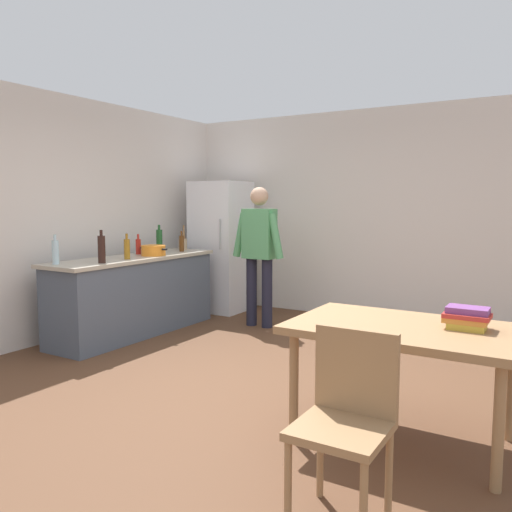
{
  "coord_description": "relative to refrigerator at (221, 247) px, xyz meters",
  "views": [
    {
      "loc": [
        2.26,
        -3.54,
        1.53
      ],
      "look_at": [
        -0.55,
        1.11,
        0.96
      ],
      "focal_mm": 36.49,
      "sensor_mm": 36.0,
      "label": 1
    }
  ],
  "objects": [
    {
      "name": "bottle_sauce_red",
      "position": [
        -0.24,
        -1.38,
        0.1
      ],
      "size": [
        0.06,
        0.06,
        0.24
      ],
      "color": "#B22319",
      "rests_on": "kitchen_counter"
    },
    {
      "name": "wall_back",
      "position": [
        1.9,
        0.6,
        0.45
      ],
      "size": [
        6.4,
        0.12,
        2.7
      ],
      "primitive_type": "cube",
      "color": "silver",
      "rests_on": "ground_plane"
    },
    {
      "name": "dining_table",
      "position": [
        3.3,
        -2.7,
        -0.23
      ],
      "size": [
        1.4,
        0.9,
        0.75
      ],
      "color": "#9E754C",
      "rests_on": "ground_plane"
    },
    {
      "name": "ground_plane",
      "position": [
        1.9,
        -2.4,
        -0.9
      ],
      "size": [
        14.0,
        14.0,
        0.0
      ],
      "primitive_type": "plane",
      "color": "brown"
    },
    {
      "name": "bottle_oil_amber",
      "position": [
        0.04,
        -1.84,
        0.12
      ],
      "size": [
        0.06,
        0.06,
        0.28
      ],
      "color": "#996619",
      "rests_on": "kitchen_counter"
    },
    {
      "name": "refrigerator",
      "position": [
        0.0,
        0.0,
        0.0
      ],
      "size": [
        0.7,
        0.67,
        1.8
      ],
      "color": "white",
      "rests_on": "ground_plane"
    },
    {
      "name": "kitchen_counter",
      "position": [
        -0.1,
        -1.6,
        -0.45
      ],
      "size": [
        0.64,
        2.2,
        0.9
      ],
      "color": "#4C5666",
      "rests_on": "ground_plane"
    },
    {
      "name": "bottle_wine_green",
      "position": [
        -0.19,
        -1.06,
        0.15
      ],
      "size": [
        0.08,
        0.08,
        0.34
      ],
      "color": "#1E5123",
      "rests_on": "kitchen_counter"
    },
    {
      "name": "bottle_wine_dark",
      "position": [
        0.08,
        -2.23,
        0.15
      ],
      "size": [
        0.08,
        0.08,
        0.34
      ],
      "color": "black",
      "rests_on": "kitchen_counter"
    },
    {
      "name": "person",
      "position": [
        0.95,
        -0.55,
        0.08
      ],
      "size": [
        0.7,
        0.22,
        1.7
      ],
      "color": "#1E1E2D",
      "rests_on": "ground_plane"
    },
    {
      "name": "utensil_jar",
      "position": [
        -0.17,
        -0.62,
        0.08
      ],
      "size": [
        0.11,
        0.11,
        0.32
      ],
      "color": "tan",
      "rests_on": "kitchen_counter"
    },
    {
      "name": "cooking_pot",
      "position": [
        0.02,
        -1.4,
        0.06
      ],
      "size": [
        0.4,
        0.28,
        0.12
      ],
      "color": "orange",
      "rests_on": "kitchen_counter"
    },
    {
      "name": "book_stack",
      "position": [
        3.65,
        -2.59,
        -0.08
      ],
      "size": [
        0.27,
        0.19,
        0.13
      ],
      "color": "gold",
      "rests_on": "dining_table"
    },
    {
      "name": "wall_left",
      "position": [
        -0.7,
        -2.2,
        0.45
      ],
      "size": [
        0.12,
        5.6,
        2.7
      ],
      "primitive_type": "cube",
      "color": "silver",
      "rests_on": "ground_plane"
    },
    {
      "name": "chair",
      "position": [
        3.3,
        -3.67,
        -0.37
      ],
      "size": [
        0.42,
        0.42,
        0.91
      ],
      "rotation": [
        0.0,
        0.0,
        0.07
      ],
      "color": "#9E754C",
      "rests_on": "ground_plane"
    },
    {
      "name": "bottle_water_clear",
      "position": [
        -0.24,
        -2.55,
        0.13
      ],
      "size": [
        0.07,
        0.07,
        0.3
      ],
      "color": "silver",
      "rests_on": "kitchen_counter"
    },
    {
      "name": "bottle_beer_brown",
      "position": [
        -0.02,
        -0.84,
        0.11
      ],
      "size": [
        0.06,
        0.06,
        0.26
      ],
      "color": "#5B3314",
      "rests_on": "kitchen_counter"
    }
  ]
}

